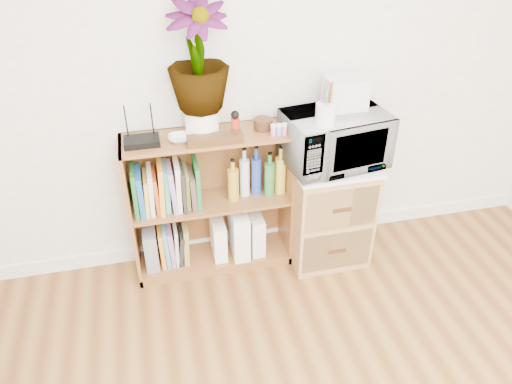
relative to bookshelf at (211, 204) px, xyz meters
name	(u,v)px	position (x,y,z in m)	size (l,w,h in m)	color
skirting_board	(260,235)	(0.35, 0.14, -0.42)	(4.00, 0.02, 0.10)	white
bookshelf	(211,204)	(0.00, 0.00, 0.00)	(1.00, 0.30, 0.95)	brown
wicker_unit	(327,211)	(0.75, -0.08, -0.12)	(0.50, 0.45, 0.70)	#9E7542
microwave	(335,139)	(0.75, -0.08, 0.41)	(0.59, 0.40, 0.33)	silver
pen_cup	(326,114)	(0.63, -0.20, 0.63)	(0.11, 0.11, 0.12)	silver
small_appliance	(345,92)	(0.82, 0.00, 0.66)	(0.23, 0.19, 0.18)	silver
router	(142,141)	(-0.37, -0.02, 0.49)	(0.20, 0.13, 0.04)	black
white_bowl	(180,138)	(-0.16, -0.03, 0.49)	(0.13, 0.13, 0.03)	silver
plant_pot	(202,122)	(-0.02, 0.02, 0.56)	(0.19, 0.19, 0.16)	white
potted_plant	(198,56)	(-0.02, 0.02, 0.93)	(0.33, 0.33, 0.59)	#3A7A31
trinket_box	(215,139)	(0.03, -0.10, 0.50)	(0.31, 0.08, 0.05)	#39230F
kokeshi_doll	(235,127)	(0.16, -0.04, 0.53)	(0.05, 0.05, 0.11)	#A72714
wooden_bowl	(263,124)	(0.33, 0.01, 0.51)	(0.11, 0.11, 0.06)	#371D0F
paint_jars	(279,131)	(0.40, -0.09, 0.50)	(0.10, 0.04, 0.05)	pink
file_box	(151,246)	(-0.40, 0.00, -0.27)	(0.08, 0.22, 0.27)	gray
magazine_holder_left	(218,238)	(0.03, -0.01, -0.27)	(0.08, 0.21, 0.26)	white
magazine_holder_mid	(239,231)	(0.17, -0.01, -0.24)	(0.10, 0.27, 0.33)	white
magazine_holder_right	(256,232)	(0.28, -0.01, -0.27)	(0.09, 0.22, 0.27)	white
cookbooks	(166,187)	(-0.27, 0.00, 0.16)	(0.40, 0.20, 0.31)	#1A6428
liquor_bottles	(258,174)	(0.30, 0.00, 0.18)	(0.37, 0.07, 0.32)	gold
lower_books	(173,243)	(-0.26, 0.00, -0.27)	(0.19, 0.19, 0.28)	orange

